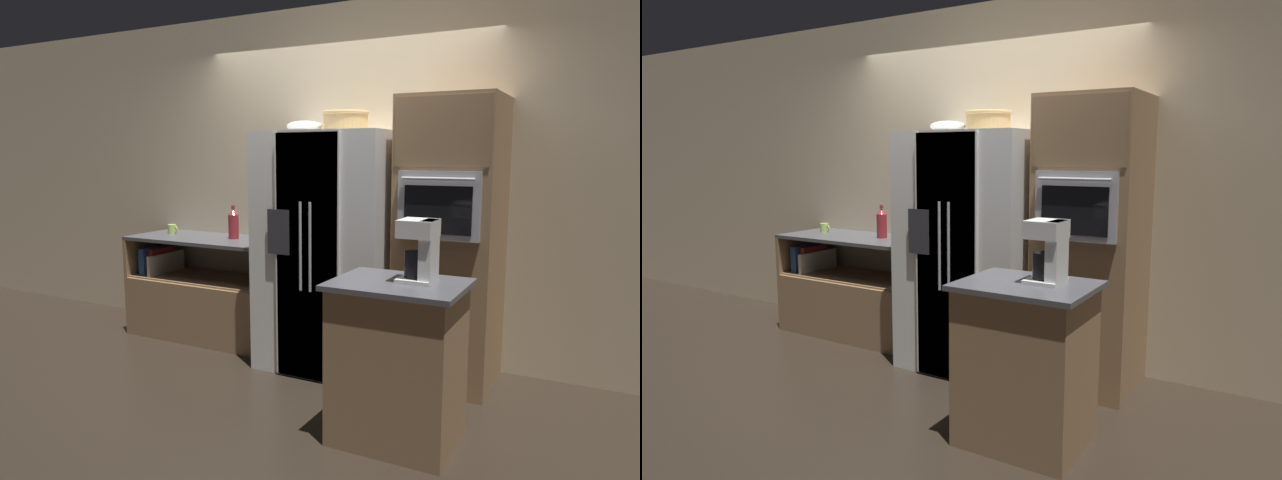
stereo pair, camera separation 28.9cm
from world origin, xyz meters
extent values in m
plane|color=black|center=(0.00, 0.00, 0.00)|extent=(20.00, 20.00, 0.00)
cube|color=beige|center=(0.00, 0.47, 1.40)|extent=(12.00, 0.06, 2.80)
cube|color=#93704C|center=(-1.15, 0.14, 0.26)|extent=(1.43, 0.61, 0.52)
cube|color=#93704C|center=(-1.15, 0.14, 0.53)|extent=(1.38, 0.56, 0.02)
cube|color=#93704C|center=(-1.85, 0.14, 0.69)|extent=(0.04, 0.61, 0.34)
cube|color=#93704C|center=(-0.45, 0.14, 0.69)|extent=(0.04, 0.61, 0.34)
cube|color=#4C4C51|center=(-1.15, 0.14, 0.88)|extent=(1.43, 0.61, 0.03)
cube|color=#284C8E|center=(-1.79, 0.11, 0.64)|extent=(0.04, 0.31, 0.20)
cube|color=#284C8E|center=(-1.73, 0.11, 0.66)|extent=(0.06, 0.40, 0.24)
cube|color=#B72D28|center=(-1.67, 0.11, 0.65)|extent=(0.04, 0.28, 0.23)
cube|color=silver|center=(-1.62, 0.11, 0.63)|extent=(0.03, 0.45, 0.18)
cube|color=white|center=(0.12, 0.04, 0.89)|extent=(0.99, 0.80, 1.78)
cube|color=white|center=(0.11, -0.37, 0.89)|extent=(0.49, 0.02, 1.75)
cube|color=white|center=(0.13, -0.37, 0.89)|extent=(0.49, 0.02, 1.75)
cylinder|color=#B2B2B7|center=(0.08, -0.39, 0.98)|extent=(0.02, 0.02, 0.62)
cylinder|color=#B2B2B7|center=(0.16, -0.39, 0.98)|extent=(0.02, 0.02, 0.62)
cube|color=#2D2D33|center=(-0.10, -0.38, 1.07)|extent=(0.18, 0.01, 0.32)
cube|color=#93704C|center=(1.00, 0.12, 1.00)|extent=(0.65, 0.65, 2.01)
cube|color=#ADADB2|center=(1.00, -0.23, 1.29)|extent=(0.54, 0.04, 0.44)
cube|color=black|center=(1.00, -0.25, 1.26)|extent=(0.44, 0.01, 0.31)
cylinder|color=#B2B2B7|center=(1.00, -0.26, 1.46)|extent=(0.47, 0.02, 0.02)
cube|color=olive|center=(1.00, -0.21, 1.76)|extent=(0.62, 0.01, 0.44)
cube|color=#93704C|center=(0.98, -0.88, 0.45)|extent=(0.67, 0.54, 0.89)
cube|color=#4C4C51|center=(0.98, -0.88, 0.91)|extent=(0.73, 0.58, 0.03)
cylinder|color=tan|center=(0.19, 0.10, 1.85)|extent=(0.33, 0.33, 0.14)
torus|color=tan|center=(0.19, 0.10, 1.92)|extent=(0.35, 0.35, 0.03)
ellipsoid|color=white|center=(-0.11, 0.01, 1.82)|extent=(0.27, 0.27, 0.08)
cylinder|color=maroon|center=(-0.91, 0.19, 1.00)|extent=(0.09, 0.09, 0.21)
cone|color=maroon|center=(-0.91, 0.19, 1.13)|extent=(0.09, 0.09, 0.05)
cylinder|color=maroon|center=(-0.91, 0.19, 1.17)|extent=(0.03, 0.03, 0.03)
cylinder|color=#B2D166|center=(-1.62, 0.20, 0.93)|extent=(0.08, 0.08, 0.08)
torus|color=#B2D166|center=(-1.58, 0.20, 0.93)|extent=(0.06, 0.01, 0.06)
cube|color=white|center=(1.07, -0.83, 0.93)|extent=(0.19, 0.20, 0.02)
cylinder|color=black|center=(1.05, -0.83, 1.02)|extent=(0.12, 0.12, 0.15)
cube|color=white|center=(1.13, -0.83, 1.09)|extent=(0.07, 0.17, 0.35)
cube|color=white|center=(1.07, -0.83, 1.22)|extent=(0.19, 0.20, 0.10)
camera|label=1|loc=(2.01, -3.79, 1.61)|focal=32.00mm
camera|label=2|loc=(2.26, -3.65, 1.61)|focal=32.00mm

